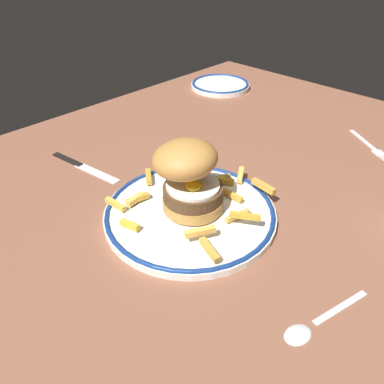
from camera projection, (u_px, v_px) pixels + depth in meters
The scene contains 8 objects.
ground_plane at pixel (176, 217), 63.94cm from camera, with size 145.53×96.53×4.00cm, color brown.
dinner_plate at pixel (192, 211), 60.71cm from camera, with size 27.83×27.83×1.60cm.
burger at pixel (189, 175), 57.19cm from camera, with size 12.34×12.72×12.03cm.
fries_pile at pixel (196, 195), 61.84cm from camera, with size 25.67×24.70×2.28cm.
side_plate at pixel (220, 85), 110.10cm from camera, with size 17.17×17.17×1.60cm.
fork at pixel (370, 145), 80.64cm from camera, with size 9.46×12.54×0.36cm.
knife at pixel (79, 164), 73.89cm from camera, with size 4.07×18.03×0.70cm.
spoon at pixel (308, 327), 43.48cm from camera, with size 13.28×5.10×0.90cm.
Camera 1 is at (-33.97, -36.53, 38.32)cm, focal length 34.86 mm.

